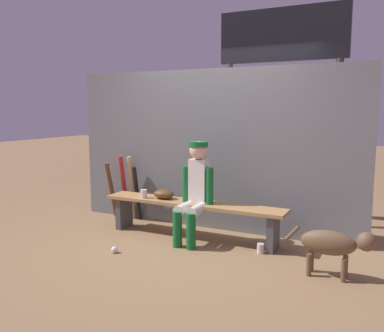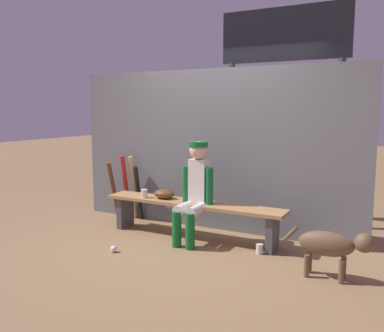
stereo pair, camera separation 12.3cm
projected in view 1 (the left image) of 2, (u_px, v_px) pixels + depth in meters
The scene contains 14 objects.
ground_plane at pixel (192, 238), 5.21m from camera, with size 30.00×30.00×0.00m, color olive.
chainlink_fence at pixel (209, 150), 5.51m from camera, with size 4.07×0.03×2.13m, color slate.
dugout_bench at pixel (192, 210), 5.16m from camera, with size 2.37×0.36×0.46m.
player_seated at pixel (195, 188), 4.99m from camera, with size 0.41×0.55×1.22m.
baseball_glove at pixel (164, 194), 5.32m from camera, with size 0.28×0.20×0.12m, color #593819.
bat_aluminum_black at pixel (137, 193), 5.96m from camera, with size 0.06×0.06×0.81m, color black.
bat_wood_natural at pixel (131, 188), 6.06m from camera, with size 0.06×0.06×0.93m, color tan.
bat_aluminum_red at pixel (124, 187), 6.05m from camera, with size 0.06×0.06×0.94m, color #B22323.
bat_wood_dark at pixel (112, 190), 6.13m from camera, with size 0.06×0.06×0.85m, color brown.
baseball at pixel (115, 250), 4.67m from camera, with size 0.07×0.07×0.07m, color white.
cup_on_ground at pixel (261, 248), 4.65m from camera, with size 0.08×0.08×0.11m, color silver.
cup_on_bench at pixel (144, 194), 5.37m from camera, with size 0.08×0.08×0.11m, color silver.
scoreboard at pixel (286, 63), 5.74m from camera, with size 2.06×0.27×3.23m.
dog at pixel (334, 244), 3.94m from camera, with size 0.84×0.20×0.49m.
Camera 1 is at (2.27, -4.50, 1.61)m, focal length 38.81 mm.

